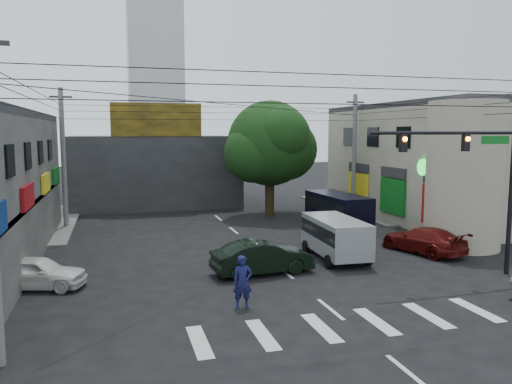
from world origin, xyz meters
name	(u,v)px	position (x,y,z in m)	size (l,w,h in m)	color
ground	(300,285)	(0.00, 0.00, 0.00)	(160.00, 160.00, 0.00)	black
sidewalk_far_right	(421,205)	(18.00, 18.00, 0.07)	(16.00, 16.00, 0.15)	#514F4C
building_right	(462,163)	(18.00, 13.00, 4.00)	(14.00, 18.00, 8.00)	gray
corner_column	(464,175)	(11.00, 4.00, 4.00)	(4.00, 4.00, 8.00)	gray
building_far	(153,170)	(-4.00, 26.00, 3.00)	(14.00, 10.00, 6.00)	#232326
billboard	(157,120)	(-4.00, 21.10, 7.30)	(7.00, 0.30, 2.60)	olive
tower_distant	(154,40)	(0.00, 70.00, 22.00)	(9.00, 9.00, 44.00)	silver
street_tree	(270,144)	(4.00, 17.00, 5.47)	(6.40, 6.40, 8.70)	black
traffic_gantry	(481,167)	(7.82, -1.00, 4.83)	(7.10, 0.35, 7.20)	black
utility_pole_far_left	(63,159)	(-10.50, 16.00, 4.60)	(0.32, 0.32, 9.20)	#59595B
utility_pole_far_right	(354,155)	(10.50, 16.00, 4.60)	(0.32, 0.32, 9.20)	#59595B
dark_sedan	(262,257)	(-1.05, 2.03, 0.75)	(4.70, 2.04, 1.51)	black
white_compact	(36,272)	(-10.50, 2.50, 0.67)	(4.21, 2.64, 1.34)	silver
maroon_sedan	(423,240)	(8.23, 3.49, 0.69)	(3.16, 5.08, 1.37)	#500C0B
silver_minivan	(335,239)	(3.24, 3.60, 1.02)	(2.18, 4.83, 2.04)	gray
navy_van	(338,211)	(6.81, 10.92, 1.14)	(2.45, 5.80, 2.28)	black
traffic_officer	(243,282)	(-3.00, -2.00, 0.97)	(0.73, 0.50, 1.93)	#131443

